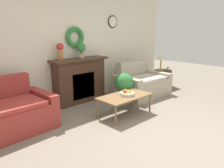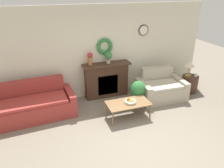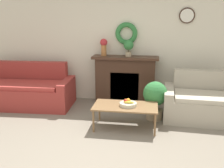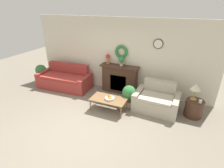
# 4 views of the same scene
# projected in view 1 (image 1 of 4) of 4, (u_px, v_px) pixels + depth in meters

# --- Properties ---
(ground_plane) EXTENTS (16.00, 16.00, 0.00)m
(ground_plane) POSITION_uv_depth(u_px,v_px,m) (168.00, 140.00, 3.46)
(ground_plane) COLOR gray
(wall_back) EXTENTS (6.80, 0.17, 2.70)m
(wall_back) POSITION_uv_depth(u_px,v_px,m) (69.00, 45.00, 5.06)
(wall_back) COLOR beige
(wall_back) RESTS_ON ground_plane
(fireplace) EXTENTS (1.42, 0.41, 1.06)m
(fireplace) POSITION_uv_depth(u_px,v_px,m) (80.00, 80.00, 5.20)
(fireplace) COLOR #42281C
(fireplace) RESTS_ON ground_plane
(loveseat_right) EXTENTS (1.40, 1.02, 0.87)m
(loveseat_right) POSITION_uv_depth(u_px,v_px,m) (141.00, 84.00, 5.82)
(loveseat_right) COLOR #B2A893
(loveseat_right) RESTS_ON ground_plane
(coffee_table) EXTENTS (1.11, 0.59, 0.41)m
(coffee_table) POSITION_uv_depth(u_px,v_px,m) (125.00, 97.00, 4.40)
(coffee_table) COLOR olive
(coffee_table) RESTS_ON ground_plane
(fruit_bowl) EXTENTS (0.30, 0.30, 0.12)m
(fruit_bowl) POSITION_uv_depth(u_px,v_px,m) (127.00, 93.00, 4.41)
(fruit_bowl) COLOR beige
(fruit_bowl) RESTS_ON coffee_table
(side_table_by_loveseat) EXTENTS (0.52, 0.52, 0.53)m
(side_table_by_loveseat) POSITION_uv_depth(u_px,v_px,m) (163.00, 79.00, 6.59)
(side_table_by_loveseat) COLOR #42281C
(side_table_by_loveseat) RESTS_ON ground_plane
(table_lamp) EXTENTS (0.31, 0.31, 0.50)m
(table_lamp) POSITION_uv_depth(u_px,v_px,m) (161.00, 57.00, 6.43)
(table_lamp) COLOR #B28E42
(table_lamp) RESTS_ON side_table_by_loveseat
(mug) EXTENTS (0.09, 0.09, 0.10)m
(mug) POSITION_uv_depth(u_px,v_px,m) (168.00, 68.00, 6.53)
(mug) COLOR silver
(mug) RESTS_ON side_table_by_loveseat
(vase_on_mantel_left) EXTENTS (0.16, 0.16, 0.37)m
(vase_on_mantel_left) POSITION_uv_depth(u_px,v_px,m) (60.00, 50.00, 4.70)
(vase_on_mantel_left) COLOR #AD6B38
(vase_on_mantel_left) RESTS_ON fireplace
(potted_plant_on_mantel) EXTENTS (0.22, 0.22, 0.36)m
(potted_plant_on_mantel) POSITION_uv_depth(u_px,v_px,m) (81.00, 48.00, 5.05)
(potted_plant_on_mantel) COLOR tan
(potted_plant_on_mantel) RESTS_ON fireplace
(potted_plant_floor_by_loveseat) EXTENTS (0.46, 0.46, 0.73)m
(potted_plant_floor_by_loveseat) POSITION_uv_depth(u_px,v_px,m) (124.00, 86.00, 5.08)
(potted_plant_floor_by_loveseat) COLOR tan
(potted_plant_floor_by_loveseat) RESTS_ON ground_plane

